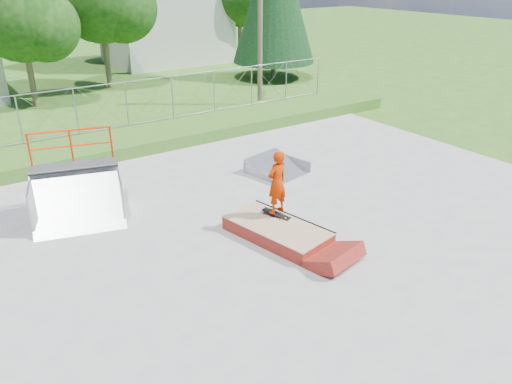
% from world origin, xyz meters
% --- Properties ---
extents(ground, '(120.00, 120.00, 0.00)m').
position_xyz_m(ground, '(0.00, 0.00, 0.00)').
color(ground, '#34621C').
rests_on(ground, ground).
extents(concrete_pad, '(20.00, 16.00, 0.04)m').
position_xyz_m(concrete_pad, '(0.00, 0.00, 0.02)').
color(concrete_pad, gray).
rests_on(concrete_pad, ground).
extents(grass_berm, '(24.00, 3.00, 0.50)m').
position_xyz_m(grass_berm, '(0.00, 9.50, 0.25)').
color(grass_berm, '#34621C').
rests_on(grass_berm, ground).
extents(grind_box, '(1.88, 2.96, 0.41)m').
position_xyz_m(grind_box, '(0.03, 0.43, 0.20)').
color(grind_box, maroon).
rests_on(grind_box, concrete_pad).
extents(quarter_pipe, '(2.78, 2.53, 2.33)m').
position_xyz_m(quarter_pipe, '(-3.85, 4.27, 1.17)').
color(quarter_pipe, '#A0A4A8').
rests_on(quarter_pipe, concrete_pad).
extents(flat_bank_ramp, '(1.94, 2.03, 0.49)m').
position_xyz_m(flat_bank_ramp, '(2.69, 3.97, 0.25)').
color(flat_bank_ramp, '#A0A4A8').
rests_on(flat_bank_ramp, concrete_pad).
extents(skateboard, '(0.53, 0.82, 0.13)m').
position_xyz_m(skateboard, '(0.30, 0.83, 0.45)').
color(skateboard, black).
rests_on(skateboard, grind_box).
extents(skater, '(0.67, 0.49, 1.68)m').
position_xyz_m(skater, '(0.30, 0.83, 1.29)').
color(skater, '#BF2800').
rests_on(skater, grind_box).
extents(chain_link_fence, '(20.00, 0.06, 1.80)m').
position_xyz_m(chain_link_fence, '(0.00, 10.50, 1.40)').
color(chain_link_fence, gray).
rests_on(chain_link_fence, grass_berm).
extents(gable_house, '(8.40, 6.08, 8.94)m').
position_xyz_m(gable_house, '(9.00, 26.00, 3.84)').
color(gable_house, beige).
rests_on(gable_house, ground).
extents(utility_pole, '(0.24, 0.24, 8.00)m').
position_xyz_m(utility_pole, '(7.50, 12.00, 4.00)').
color(utility_pole, brown).
rests_on(utility_pole, ground).
extents(tree_left_near, '(4.76, 4.48, 6.65)m').
position_xyz_m(tree_left_near, '(-1.75, 17.83, 4.24)').
color(tree_left_near, brown).
rests_on(tree_left_near, ground).
extents(tree_back_mid, '(4.08, 3.84, 5.70)m').
position_xyz_m(tree_back_mid, '(5.21, 27.86, 3.63)').
color(tree_back_mid, brown).
rests_on(tree_back_mid, ground).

